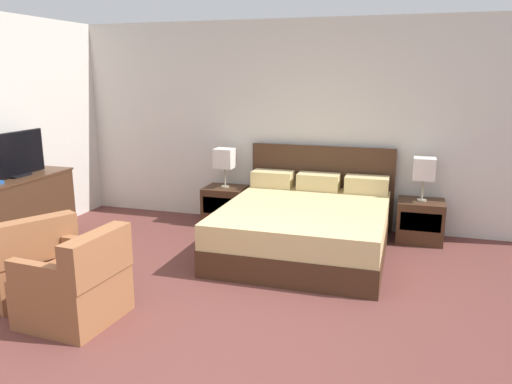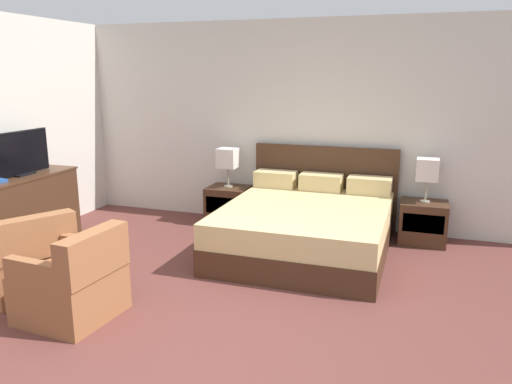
{
  "view_description": "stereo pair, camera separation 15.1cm",
  "coord_description": "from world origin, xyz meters",
  "px_view_note": "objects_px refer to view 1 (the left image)",
  "views": [
    {
      "loc": [
        1.34,
        -2.99,
        1.95
      ],
      "look_at": [
        -0.12,
        1.79,
        0.75
      ],
      "focal_mm": 35.0,
      "sensor_mm": 36.0,
      "label": 1
    },
    {
      "loc": [
        1.49,
        -2.95,
        1.95
      ],
      "look_at": [
        -0.12,
        1.79,
        0.75
      ],
      "focal_mm": 35.0,
      "sensor_mm": 36.0,
      "label": 2
    }
  ],
  "objects_px": {
    "nightstand_left": "(225,205)",
    "dresser": "(21,213)",
    "tv": "(15,155)",
    "table_lamp_right": "(424,169)",
    "armchair_by_window": "(29,265)",
    "table_lamp_left": "(225,159)",
    "armchair_companion": "(77,287)",
    "bed": "(306,225)",
    "nightstand_right": "(420,221)"
  },
  "relations": [
    {
      "from": "nightstand_left",
      "to": "dresser",
      "type": "height_order",
      "value": "dresser"
    },
    {
      "from": "dresser",
      "to": "tv",
      "type": "relative_size",
      "value": 1.55
    },
    {
      "from": "table_lamp_right",
      "to": "armchair_by_window",
      "type": "bearing_deg",
      "value": -142.5
    },
    {
      "from": "nightstand_left",
      "to": "table_lamp_left",
      "type": "relative_size",
      "value": 1.03
    },
    {
      "from": "armchair_companion",
      "to": "tv",
      "type": "bearing_deg",
      "value": 142.52
    },
    {
      "from": "bed",
      "to": "nightstand_left",
      "type": "relative_size",
      "value": 3.88
    },
    {
      "from": "table_lamp_left",
      "to": "tv",
      "type": "height_order",
      "value": "tv"
    },
    {
      "from": "armchair_by_window",
      "to": "armchair_companion",
      "type": "bearing_deg",
      "value": -21.78
    },
    {
      "from": "bed",
      "to": "armchair_by_window",
      "type": "height_order",
      "value": "bed"
    },
    {
      "from": "bed",
      "to": "table_lamp_left",
      "type": "relative_size",
      "value": 4.01
    },
    {
      "from": "nightstand_right",
      "to": "armchair_by_window",
      "type": "height_order",
      "value": "armchair_by_window"
    },
    {
      "from": "armchair_companion",
      "to": "armchair_by_window",
      "type": "bearing_deg",
      "value": 158.22
    },
    {
      "from": "table_lamp_left",
      "to": "table_lamp_right",
      "type": "height_order",
      "value": "same"
    },
    {
      "from": "nightstand_right",
      "to": "armchair_by_window",
      "type": "relative_size",
      "value": 0.56
    },
    {
      "from": "nightstand_left",
      "to": "armchair_by_window",
      "type": "distance_m",
      "value": 2.72
    },
    {
      "from": "nightstand_right",
      "to": "dresser",
      "type": "relative_size",
      "value": 0.41
    },
    {
      "from": "nightstand_left",
      "to": "tv",
      "type": "height_order",
      "value": "tv"
    },
    {
      "from": "table_lamp_right",
      "to": "tv",
      "type": "distance_m",
      "value": 4.56
    },
    {
      "from": "armchair_companion",
      "to": "nightstand_left",
      "type": "bearing_deg",
      "value": 85.95
    },
    {
      "from": "bed",
      "to": "table_lamp_left",
      "type": "height_order",
      "value": "bed"
    },
    {
      "from": "dresser",
      "to": "armchair_by_window",
      "type": "bearing_deg",
      "value": -45.92
    },
    {
      "from": "dresser",
      "to": "tv",
      "type": "bearing_deg",
      "value": 77.31
    },
    {
      "from": "bed",
      "to": "nightstand_right",
      "type": "height_order",
      "value": "bed"
    },
    {
      "from": "table_lamp_right",
      "to": "dresser",
      "type": "bearing_deg",
      "value": -159.17
    },
    {
      "from": "nightstand_right",
      "to": "armchair_companion",
      "type": "bearing_deg",
      "value": -132.94
    },
    {
      "from": "dresser",
      "to": "tv",
      "type": "height_order",
      "value": "tv"
    },
    {
      "from": "nightstand_left",
      "to": "table_lamp_left",
      "type": "bearing_deg",
      "value": 90.0
    },
    {
      "from": "nightstand_left",
      "to": "tv",
      "type": "xyz_separation_m",
      "value": [
        -1.82,
        -1.61,
        0.83
      ]
    },
    {
      "from": "bed",
      "to": "dresser",
      "type": "height_order",
      "value": "bed"
    },
    {
      "from": "tv",
      "to": "dresser",
      "type": "bearing_deg",
      "value": -102.69
    },
    {
      "from": "nightstand_left",
      "to": "dresser",
      "type": "bearing_deg",
      "value": -138.26
    },
    {
      "from": "dresser",
      "to": "nightstand_left",
      "type": "bearing_deg",
      "value": 41.74
    },
    {
      "from": "tv",
      "to": "armchair_by_window",
      "type": "distance_m",
      "value": 1.54
    },
    {
      "from": "bed",
      "to": "table_lamp_right",
      "type": "xyz_separation_m",
      "value": [
        1.22,
        0.72,
        0.57
      ]
    },
    {
      "from": "bed",
      "to": "table_lamp_right",
      "type": "relative_size",
      "value": 4.01
    },
    {
      "from": "nightstand_right",
      "to": "armchair_by_window",
      "type": "xyz_separation_m",
      "value": [
        -3.35,
        -2.57,
        0.04
      ]
    },
    {
      "from": "nightstand_left",
      "to": "nightstand_right",
      "type": "xyz_separation_m",
      "value": [
        2.45,
        0.0,
        0.0
      ]
    },
    {
      "from": "table_lamp_left",
      "to": "armchair_by_window",
      "type": "xyz_separation_m",
      "value": [
        -0.9,
        -2.57,
        -0.58
      ]
    },
    {
      "from": "tv",
      "to": "armchair_by_window",
      "type": "bearing_deg",
      "value": -46.34
    },
    {
      "from": "table_lamp_left",
      "to": "armchair_companion",
      "type": "distance_m",
      "value": 2.92
    },
    {
      "from": "nightstand_left",
      "to": "armchair_by_window",
      "type": "bearing_deg",
      "value": -109.33
    },
    {
      "from": "table_lamp_right",
      "to": "armchair_companion",
      "type": "height_order",
      "value": "table_lamp_right"
    },
    {
      "from": "nightstand_left",
      "to": "tv",
      "type": "bearing_deg",
      "value": -138.42
    },
    {
      "from": "table_lamp_left",
      "to": "tv",
      "type": "relative_size",
      "value": 0.62
    },
    {
      "from": "bed",
      "to": "nightstand_left",
      "type": "height_order",
      "value": "bed"
    },
    {
      "from": "table_lamp_left",
      "to": "dresser",
      "type": "relative_size",
      "value": 0.4
    },
    {
      "from": "nightstand_left",
      "to": "nightstand_right",
      "type": "bearing_deg",
      "value": 0.0
    },
    {
      "from": "dresser",
      "to": "armchair_companion",
      "type": "bearing_deg",
      "value": -37.19
    },
    {
      "from": "bed",
      "to": "armchair_companion",
      "type": "xyz_separation_m",
      "value": [
        -1.43,
        -2.13,
        -0.01
      ]
    },
    {
      "from": "armchair_by_window",
      "to": "nightstand_right",
      "type": "bearing_deg",
      "value": 37.48
    }
  ]
}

